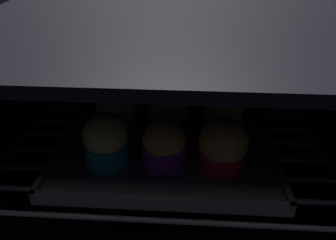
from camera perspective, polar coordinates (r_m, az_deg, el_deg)
oven_cavity at (r=60.94cm, az=0.23°, el=1.56°), size 59.00×47.00×37.00cm
oven_rack at (r=59.23cm, az=-0.02°, el=-3.36°), size 54.80×42.00×0.80cm
baking_tray at (r=58.95cm, az=0.00°, el=-2.29°), size 36.17×36.17×2.20cm
muffin_row0_col0 at (r=50.07cm, az=-10.97°, el=-3.70°), size 6.96×6.96×8.57cm
muffin_row0_col1 at (r=49.24cm, az=-0.29°, el=-4.46°), size 6.96×6.96×8.03cm
muffin_row0_col2 at (r=49.26cm, az=9.76°, el=-4.43°), size 7.54×7.54×8.73cm
muffin_row1_col0 at (r=58.17cm, az=-8.96°, el=1.69°), size 7.42×7.42×8.15cm
muffin_row1_col1 at (r=56.82cm, az=0.22°, el=1.67°), size 7.64×7.64×8.80cm
muffin_row1_col2 at (r=56.81cm, az=9.70°, el=1.06°), size 7.23×7.23×8.36cm
muffin_row2_col0 at (r=65.95cm, az=-7.38°, el=5.88°), size 7.06×7.06×8.51cm
muffin_row2_col1 at (r=65.03cm, az=0.77°, el=5.51°), size 7.10×7.10×8.03cm
muffin_row2_col2 at (r=65.29cm, az=8.64°, el=5.05°), size 6.96×6.96×7.75cm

